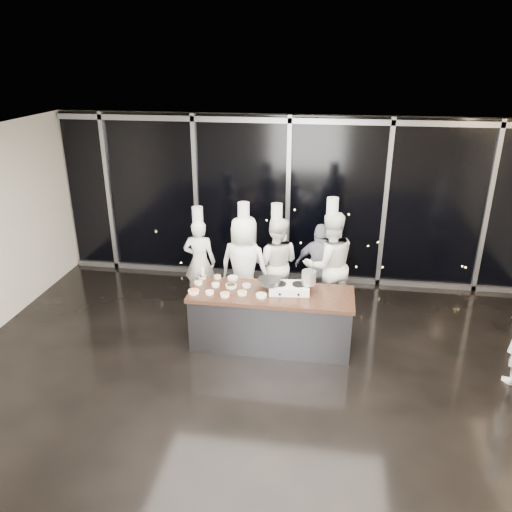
{
  "coord_description": "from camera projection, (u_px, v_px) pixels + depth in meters",
  "views": [
    {
      "loc": [
        0.79,
        -5.75,
        4.25
      ],
      "look_at": [
        -0.28,
        1.2,
        1.35
      ],
      "focal_mm": 35.0,
      "sensor_mm": 36.0,
      "label": 1
    }
  ],
  "objects": [
    {
      "name": "stove",
      "position": [
        289.0,
        288.0,
        7.47
      ],
      "size": [
        0.63,
        0.43,
        0.14
      ],
      "rotation": [
        0.0,
        0.0,
        0.1
      ],
      "color": "white",
      "rests_on": "demo_counter"
    },
    {
      "name": "frying_pan",
      "position": [
        269.0,
        281.0,
        7.45
      ],
      "size": [
        0.61,
        0.38,
        0.06
      ],
      "rotation": [
        0.0,
        0.0,
        0.1
      ],
      "color": "slate",
      "rests_on": "stove"
    },
    {
      "name": "chef_far_left",
      "position": [
        200.0,
        261.0,
        8.84
      ],
      "size": [
        0.58,
        0.39,
        1.8
      ],
      "rotation": [
        0.0,
        0.0,
        3.16
      ],
      "color": "white",
      "rests_on": "ground"
    },
    {
      "name": "stock_pot",
      "position": [
        309.0,
        278.0,
        7.38
      ],
      "size": [
        0.23,
        0.23,
        0.21
      ],
      "primitive_type": "cylinder",
      "rotation": [
        0.0,
        0.0,
        0.1
      ],
      "color": "silver",
      "rests_on": "stove"
    },
    {
      "name": "prep_bowls",
      "position": [
        225.0,
        287.0,
        7.59
      ],
      "size": [
        1.18,
        0.74,
        0.05
      ],
      "color": "white",
      "rests_on": "demo_counter"
    },
    {
      "name": "squeeze_bottle",
      "position": [
        203.0,
        273.0,
        7.9
      ],
      "size": [
        0.06,
        0.06,
        0.21
      ],
      "color": "white",
      "rests_on": "demo_counter"
    },
    {
      "name": "room_shell",
      "position": [
        278.0,
        228.0,
        6.11
      ],
      "size": [
        9.02,
        7.02,
        3.21
      ],
      "color": "beige",
      "rests_on": "ground"
    },
    {
      "name": "chef_center",
      "position": [
        276.0,
        263.0,
        8.63
      ],
      "size": [
        0.84,
        0.67,
        1.91
      ],
      "rotation": [
        0.0,
        0.0,
        3.1
      ],
      "color": "white",
      "rests_on": "ground"
    },
    {
      "name": "window_wall",
      "position": [
        288.0,
        201.0,
        9.51
      ],
      "size": [
        8.9,
        0.11,
        3.2
      ],
      "color": "black",
      "rests_on": "ground"
    },
    {
      "name": "chef_right",
      "position": [
        329.0,
        264.0,
        8.36
      ],
      "size": [
        1.1,
        1.0,
        2.09
      ],
      "rotation": [
        0.0,
        0.0,
        3.53
      ],
      "color": "white",
      "rests_on": "ground"
    },
    {
      "name": "demo_counter",
      "position": [
        271.0,
        319.0,
        7.64
      ],
      "size": [
        2.46,
        0.86,
        0.9
      ],
      "color": "#3D3D43",
      "rests_on": "ground"
    },
    {
      "name": "chef_left",
      "position": [
        244.0,
        266.0,
        8.4
      ],
      "size": [
        0.96,
        0.73,
        2.0
      ],
      "rotation": [
        0.0,
        0.0,
        2.94
      ],
      "color": "white",
      "rests_on": "ground"
    },
    {
      "name": "guest",
      "position": [
        320.0,
        269.0,
        8.51
      ],
      "size": [
        1.02,
        0.74,
        1.61
      ],
      "rotation": [
        0.0,
        0.0,
        2.73
      ],
      "color": "black",
      "rests_on": "ground"
    },
    {
      "name": "ground",
      "position": [
        263.0,
        379.0,
        6.99
      ],
      "size": [
        9.0,
        9.0,
        0.0
      ],
      "primitive_type": "plane",
      "color": "black",
      "rests_on": "ground"
    }
  ]
}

